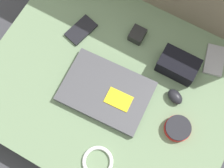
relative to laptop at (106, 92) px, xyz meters
The scene contains 10 objects.
ground_plane 0.13m from the laptop, 81.21° to the left, with size 8.00×8.00×0.00m, color #38383D.
couch_seat 0.08m from the laptop, 81.21° to the left, with size 0.92×0.74×0.12m.
laptop is the anchor object (origin of this frame).
computer_mouse 0.24m from the laptop, 24.33° to the left, with size 0.07×0.06×0.04m.
speaker_puck 0.28m from the laptop, ahead, with size 0.09×0.09×0.03m.
phone_silver 0.27m from the laptop, 140.68° to the left, with size 0.09×0.13×0.01m.
phone_black 0.42m from the laptop, 46.13° to the left, with size 0.10×0.13×0.01m.
camera_pouch 0.27m from the laptop, 48.61° to the left, with size 0.14×0.09×0.07m.
charger_brick 0.25m from the laptop, 91.46° to the left, with size 0.05×0.06×0.04m.
cable_coil 0.24m from the laptop, 67.45° to the right, with size 0.11×0.11×0.01m.
Camera 1 is at (0.16, -0.29, 1.20)m, focal length 50.00 mm.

